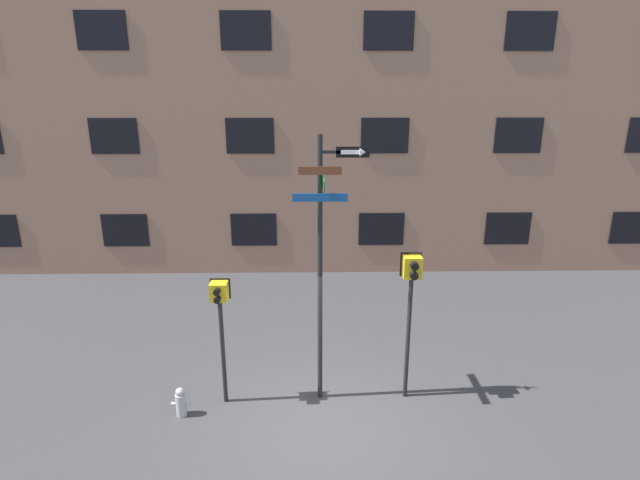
# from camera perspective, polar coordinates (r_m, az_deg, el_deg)

# --- Properties ---
(ground_plane) EXTENTS (60.00, 60.00, 0.00)m
(ground_plane) POSITION_cam_1_polar(r_m,az_deg,el_deg) (9.43, 0.41, -20.34)
(ground_plane) COLOR #38383A
(building_facade) EXTENTS (24.00, 0.63, 11.55)m
(building_facade) POSITION_cam_1_polar(r_m,az_deg,el_deg) (15.34, -0.30, 17.31)
(building_facade) COLOR #936B56
(building_facade) RESTS_ON ground_plane
(street_sign_pole) EXTENTS (1.29, 1.03, 4.99)m
(street_sign_pole) POSITION_cam_1_polar(r_m,az_deg,el_deg) (8.76, 0.38, -1.17)
(street_sign_pole) COLOR black
(street_sign_pole) RESTS_ON ground_plane
(pedestrian_signal_left) EXTENTS (0.36, 0.40, 2.45)m
(pedestrian_signal_left) POSITION_cam_1_polar(r_m,az_deg,el_deg) (9.20, -11.34, -7.84)
(pedestrian_signal_left) COLOR black
(pedestrian_signal_left) RESTS_ON ground_plane
(pedestrian_signal_right) EXTENTS (0.38, 0.40, 2.89)m
(pedestrian_signal_right) POSITION_cam_1_polar(r_m,az_deg,el_deg) (9.18, 10.36, -5.36)
(pedestrian_signal_right) COLOR black
(pedestrian_signal_right) RESTS_ON ground_plane
(fire_hydrant) EXTENTS (0.35, 0.19, 0.56)m
(fire_hydrant) POSITION_cam_1_polar(r_m,az_deg,el_deg) (9.82, -15.62, -17.41)
(fire_hydrant) COLOR #A5A5A8
(fire_hydrant) RESTS_ON ground_plane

